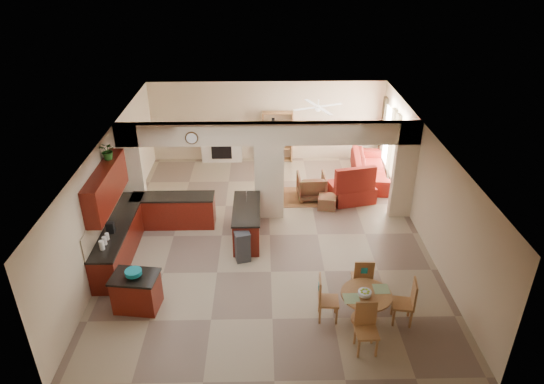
{
  "coord_description": "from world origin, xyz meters",
  "views": [
    {
      "loc": [
        -0.17,
        -10.88,
        7.08
      ],
      "look_at": [
        0.07,
        0.3,
        1.14
      ],
      "focal_mm": 32.0,
      "sensor_mm": 36.0,
      "label": 1
    }
  ],
  "objects_px": {
    "kitchen_island": "(137,291)",
    "dining_table": "(365,302)",
    "sofa": "(369,168)",
    "armchair": "(311,186)"
  },
  "relations": [
    {
      "from": "dining_table",
      "to": "sofa",
      "type": "relative_size",
      "value": 0.39
    },
    {
      "from": "dining_table",
      "to": "sofa",
      "type": "bearing_deg",
      "value": 77.98
    },
    {
      "from": "sofa",
      "to": "armchair",
      "type": "relative_size",
      "value": 3.09
    },
    {
      "from": "dining_table",
      "to": "armchair",
      "type": "bearing_deg",
      "value": 96.39
    },
    {
      "from": "armchair",
      "to": "dining_table",
      "type": "bearing_deg",
      "value": 93.89
    },
    {
      "from": "dining_table",
      "to": "armchair",
      "type": "distance_m",
      "value": 5.39
    },
    {
      "from": "kitchen_island",
      "to": "dining_table",
      "type": "distance_m",
      "value": 4.79
    },
    {
      "from": "dining_table",
      "to": "sofa",
      "type": "xyz_separation_m",
      "value": [
        1.41,
        6.6,
        -0.09
      ]
    },
    {
      "from": "kitchen_island",
      "to": "sofa",
      "type": "relative_size",
      "value": 0.39
    },
    {
      "from": "sofa",
      "to": "armchair",
      "type": "bearing_deg",
      "value": 127.47
    }
  ]
}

